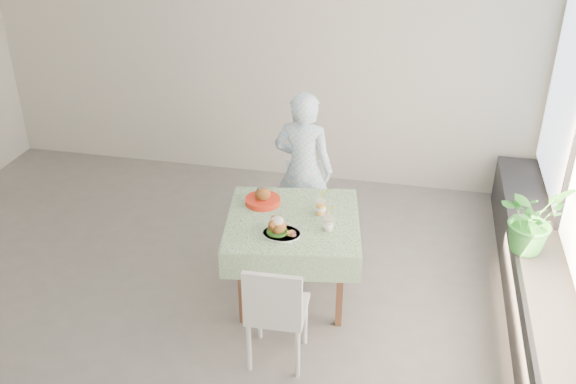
% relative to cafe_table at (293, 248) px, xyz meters
% --- Properties ---
extents(floor, '(6.00, 6.00, 0.00)m').
position_rel_cafe_table_xyz_m(floor, '(-0.85, -0.30, -0.46)').
color(floor, '#64625E').
rests_on(floor, ground).
extents(wall_back, '(6.00, 0.02, 2.80)m').
position_rel_cafe_table_xyz_m(wall_back, '(-0.85, 2.20, 0.94)').
color(wall_back, beige).
rests_on(wall_back, ground).
extents(window_ledge, '(0.40, 4.80, 0.50)m').
position_rel_cafe_table_xyz_m(window_ledge, '(1.95, -0.30, -0.21)').
color(window_ledge, black).
rests_on(window_ledge, ground).
extents(cafe_table, '(1.20, 1.20, 0.74)m').
position_rel_cafe_table_xyz_m(cafe_table, '(0.00, 0.00, 0.00)').
color(cafe_table, brown).
rests_on(cafe_table, ground).
extents(chair_far, '(0.47, 0.47, 0.81)m').
position_rel_cafe_table_xyz_m(chair_far, '(-0.03, 0.77, -0.21)').
color(chair_far, white).
rests_on(chair_far, ground).
extents(chair_near, '(0.43, 0.43, 0.87)m').
position_rel_cafe_table_xyz_m(chair_near, '(0.05, -0.78, -0.19)').
color(chair_near, white).
rests_on(chair_near, ground).
extents(diner, '(0.57, 0.40, 1.50)m').
position_rel_cafe_table_xyz_m(diner, '(-0.08, 0.85, 0.29)').
color(diner, '#99CFF5').
rests_on(diner, ground).
extents(main_dish, '(0.30, 0.30, 0.15)m').
position_rel_cafe_table_xyz_m(main_dish, '(-0.05, -0.25, 0.33)').
color(main_dish, white).
rests_on(main_dish, cafe_table).
extents(juice_cup_orange, '(0.09, 0.09, 0.25)m').
position_rel_cafe_table_xyz_m(juice_cup_orange, '(0.20, 0.12, 0.34)').
color(juice_cup_orange, white).
rests_on(juice_cup_orange, cafe_table).
extents(juice_cup_lemonade, '(0.09, 0.09, 0.24)m').
position_rel_cafe_table_xyz_m(juice_cup_lemonade, '(0.30, -0.11, 0.34)').
color(juice_cup_lemonade, white).
rests_on(juice_cup_lemonade, cafe_table).
extents(second_dish, '(0.29, 0.29, 0.14)m').
position_rel_cafe_table_xyz_m(second_dish, '(-0.30, 0.19, 0.32)').
color(second_dish, red).
rests_on(second_dish, cafe_table).
extents(potted_plant, '(0.67, 0.67, 0.57)m').
position_rel_cafe_table_xyz_m(potted_plant, '(1.84, 0.34, 0.32)').
color(potted_plant, '#276E24').
rests_on(potted_plant, window_ledge).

